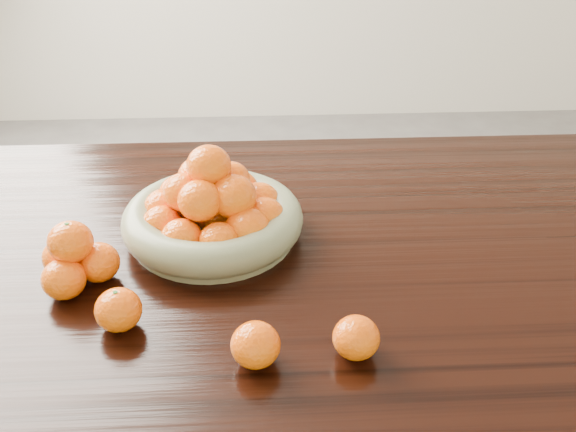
{
  "coord_description": "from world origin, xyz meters",
  "views": [
    {
      "loc": [
        -0.1,
        -1.05,
        1.45
      ],
      "look_at": [
        -0.05,
        -0.02,
        0.83
      ],
      "focal_mm": 40.0,
      "sensor_mm": 36.0,
      "label": 1
    }
  ],
  "objects_px": {
    "dining_table": "(311,281)",
    "loose_orange_0": "(118,310)",
    "orange_pyramid": "(74,260)",
    "fruit_bowl": "(213,212)"
  },
  "relations": [
    {
      "from": "dining_table",
      "to": "loose_orange_0",
      "type": "bearing_deg",
      "value": -145.77
    },
    {
      "from": "fruit_bowl",
      "to": "orange_pyramid",
      "type": "bearing_deg",
      "value": -149.25
    },
    {
      "from": "fruit_bowl",
      "to": "loose_orange_0",
      "type": "distance_m",
      "value": 0.3
    },
    {
      "from": "orange_pyramid",
      "to": "loose_orange_0",
      "type": "distance_m",
      "value": 0.16
    },
    {
      "from": "fruit_bowl",
      "to": "orange_pyramid",
      "type": "distance_m",
      "value": 0.28
    },
    {
      "from": "dining_table",
      "to": "loose_orange_0",
      "type": "xyz_separation_m",
      "value": [
        -0.33,
        -0.23,
        0.13
      ]
    },
    {
      "from": "orange_pyramid",
      "to": "loose_orange_0",
      "type": "xyz_separation_m",
      "value": [
        0.1,
        -0.13,
        -0.01
      ]
    },
    {
      "from": "fruit_bowl",
      "to": "loose_orange_0",
      "type": "xyz_separation_m",
      "value": [
        -0.14,
        -0.27,
        -0.02
      ]
    },
    {
      "from": "dining_table",
      "to": "orange_pyramid",
      "type": "relative_size",
      "value": 13.92
    },
    {
      "from": "dining_table",
      "to": "orange_pyramid",
      "type": "distance_m",
      "value": 0.46
    }
  ]
}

